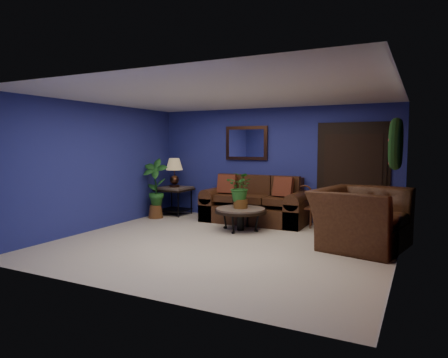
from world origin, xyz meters
The scene contains 18 objects.
floor centered at (0.00, 0.00, 0.00)m, with size 5.50×5.50×0.00m, color beige.
wall_back centered at (0.00, 2.50, 1.25)m, with size 5.50×0.04×2.50m, color navy.
wall_left centered at (-2.75, 0.00, 1.25)m, with size 0.04×5.00×2.50m, color navy.
wall_right_brick centered at (2.75, 0.00, 1.25)m, with size 0.04×5.00×2.50m, color maroon.
ceiling centered at (0.00, 0.00, 2.50)m, with size 5.50×5.00×0.02m, color white.
crown_molding centered at (2.72, 0.00, 2.43)m, with size 0.03×5.00×0.14m, color white.
wall_mirror centered at (-0.60, 2.46, 1.72)m, with size 1.02×0.06×0.77m, color #412517.
closet_door centered at (1.75, 2.47, 1.05)m, with size 1.44×0.06×2.18m, color black.
wreath centered at (2.69, 0.05, 1.70)m, with size 0.72×0.72×0.16m, color black.
sofa centered at (-0.21, 2.08, 0.33)m, with size 2.25×0.97×1.01m.
coffee_table centered at (-0.15, 1.16, 0.38)m, with size 1.02×1.02×0.44m.
end_table centered at (-2.30, 2.05, 0.52)m, with size 0.73×0.73×0.67m.
table_lamp centered at (-2.30, 2.05, 1.10)m, with size 0.40×0.40×0.67m.
side_chair centered at (0.85, 2.11, 0.48)m, with size 0.42×0.42×0.85m.
armchair centered at (2.15, 0.86, 0.49)m, with size 1.49×1.30×0.97m, color #422613.
coffee_plant centered at (-0.15, 1.16, 0.83)m, with size 0.54×0.48×0.71m.
floor_plant centered at (2.35, 1.55, 0.38)m, with size 0.34×0.28×0.75m.
tall_plant centered at (-2.45, 1.49, 0.73)m, with size 0.64×0.48×1.37m.
Camera 1 is at (3.05, -5.93, 1.70)m, focal length 32.00 mm.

